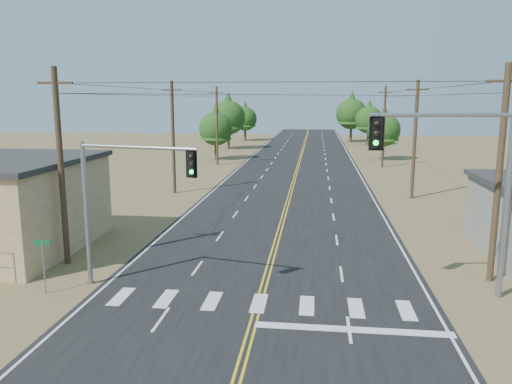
# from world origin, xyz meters

# --- Properties ---
(road) EXTENTS (15.00, 200.00, 0.02)m
(road) POSITION_xyz_m (0.00, 30.00, 0.01)
(road) COLOR black
(road) RESTS_ON ground
(utility_pole_left_near) EXTENTS (1.80, 0.30, 10.00)m
(utility_pole_left_near) POSITION_xyz_m (-10.50, 12.00, 5.12)
(utility_pole_left_near) COLOR #4C3826
(utility_pole_left_near) RESTS_ON ground
(utility_pole_left_mid) EXTENTS (1.80, 0.30, 10.00)m
(utility_pole_left_mid) POSITION_xyz_m (-10.50, 32.00, 5.12)
(utility_pole_left_mid) COLOR #4C3826
(utility_pole_left_mid) RESTS_ON ground
(utility_pole_left_far) EXTENTS (1.80, 0.30, 10.00)m
(utility_pole_left_far) POSITION_xyz_m (-10.50, 52.00, 5.12)
(utility_pole_left_far) COLOR #4C3826
(utility_pole_left_far) RESTS_ON ground
(utility_pole_right_near) EXTENTS (1.80, 0.30, 10.00)m
(utility_pole_right_near) POSITION_xyz_m (10.50, 12.00, 5.12)
(utility_pole_right_near) COLOR #4C3826
(utility_pole_right_near) RESTS_ON ground
(utility_pole_right_mid) EXTENTS (1.80, 0.30, 10.00)m
(utility_pole_right_mid) POSITION_xyz_m (10.50, 32.00, 5.12)
(utility_pole_right_mid) COLOR #4C3826
(utility_pole_right_mid) RESTS_ON ground
(utility_pole_right_far) EXTENTS (1.80, 0.30, 10.00)m
(utility_pole_right_far) POSITION_xyz_m (10.50, 52.00, 5.12)
(utility_pole_right_far) COLOR #4C3826
(utility_pole_right_far) RESTS_ON ground
(signal_mast_left) EXTENTS (5.59, 1.50, 6.60)m
(signal_mast_left) POSITION_xyz_m (-6.40, 9.02, 4.48)
(signal_mast_left) COLOR gray
(signal_mast_left) RESTS_ON ground
(signal_mast_right) EXTENTS (6.01, 1.27, 8.01)m
(signal_mast_right) POSITION_xyz_m (8.50, 9.68, 5.37)
(signal_mast_right) COLOR gray
(signal_mast_right) RESTS_ON ground
(street_sign) EXTENTS (0.72, 0.13, 2.43)m
(street_sign) POSITION_xyz_m (-9.46, 8.00, 1.63)
(street_sign) COLOR gray
(street_sign) RESTS_ON ground
(tree_left_near) EXTENTS (4.70, 4.70, 7.83)m
(tree_left_near) POSITION_xyz_m (-11.77, 57.48, 4.79)
(tree_left_near) COLOR #3F2D1E
(tree_left_near) RESTS_ON ground
(tree_left_mid) EXTENTS (5.81, 5.81, 9.69)m
(tree_left_mid) POSITION_xyz_m (-12.70, 72.75, 5.93)
(tree_left_mid) COLOR #3F2D1E
(tree_left_mid) RESTS_ON ground
(tree_left_far) EXTENTS (4.83, 4.83, 8.05)m
(tree_left_far) POSITION_xyz_m (-12.29, 90.06, 4.92)
(tree_left_far) COLOR #3F2D1E
(tree_left_far) RESTS_ON ground
(tree_right_near) EXTENTS (4.55, 4.55, 7.58)m
(tree_right_near) POSITION_xyz_m (11.53, 59.71, 4.64)
(tree_right_near) COLOR #3F2D1E
(tree_right_near) RESTS_ON ground
(tree_right_mid) EXTENTS (5.03, 5.03, 8.38)m
(tree_right_mid) POSITION_xyz_m (11.78, 83.14, 5.13)
(tree_right_mid) COLOR #3F2D1E
(tree_right_mid) RESTS_ON ground
(tree_right_far) EXTENTS (6.03, 6.03, 10.05)m
(tree_right_far) POSITION_xyz_m (9.00, 89.26, 6.15)
(tree_right_far) COLOR #3F2D1E
(tree_right_far) RESTS_ON ground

